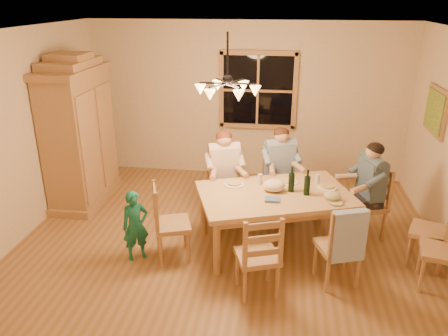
# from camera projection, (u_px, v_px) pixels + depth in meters

# --- Properties ---
(floor) EXTENTS (5.50, 5.50, 0.00)m
(floor) POSITION_uv_depth(u_px,v_px,m) (227.00, 244.00, 5.79)
(floor) COLOR olive
(floor) RESTS_ON ground
(ceiling) EXTENTS (5.50, 5.00, 0.02)m
(ceiling) POSITION_uv_depth(u_px,v_px,m) (228.00, 31.00, 4.79)
(ceiling) COLOR white
(ceiling) RESTS_ON wall_back
(wall_back) EXTENTS (5.50, 0.02, 2.70)m
(wall_back) POSITION_uv_depth(u_px,v_px,m) (246.00, 101.00, 7.59)
(wall_back) COLOR beige
(wall_back) RESTS_ON floor
(wall_left) EXTENTS (0.02, 5.00, 2.70)m
(wall_left) POSITION_uv_depth(u_px,v_px,m) (17.00, 138.00, 5.64)
(wall_left) COLOR beige
(wall_left) RESTS_ON floor
(window) EXTENTS (1.30, 0.06, 1.30)m
(window) POSITION_uv_depth(u_px,v_px,m) (258.00, 91.00, 7.46)
(window) COLOR black
(window) RESTS_ON wall_back
(painting) EXTENTS (0.06, 0.78, 0.64)m
(painting) POSITION_uv_depth(u_px,v_px,m) (436.00, 111.00, 5.95)
(painting) COLOR #A77D48
(painting) RESTS_ON wall_right
(chandelier) EXTENTS (0.77, 0.68, 0.71)m
(chandelier) POSITION_uv_depth(u_px,v_px,m) (227.00, 88.00, 5.02)
(chandelier) COLOR black
(chandelier) RESTS_ON ceiling
(armoire) EXTENTS (0.66, 1.40, 2.30)m
(armoire) POSITION_uv_depth(u_px,v_px,m) (80.00, 136.00, 6.68)
(armoire) COLOR #A77D48
(armoire) RESTS_ON floor
(dining_table) EXTENTS (2.15, 1.71, 0.76)m
(dining_table) POSITION_uv_depth(u_px,v_px,m) (275.00, 200.00, 5.52)
(dining_table) COLOR tan
(dining_table) RESTS_ON floor
(chair_far_left) EXTENTS (0.56, 0.54, 0.99)m
(chair_far_left) POSITION_uv_depth(u_px,v_px,m) (224.00, 199.00, 6.37)
(chair_far_left) COLOR #A8824A
(chair_far_left) RESTS_ON floor
(chair_far_right) EXTENTS (0.56, 0.54, 0.99)m
(chair_far_right) POSITION_uv_depth(u_px,v_px,m) (279.00, 194.00, 6.52)
(chair_far_right) COLOR #A8824A
(chair_far_right) RESTS_ON floor
(chair_near_left) EXTENTS (0.56, 0.54, 0.99)m
(chair_near_left) POSITION_uv_depth(u_px,v_px,m) (257.00, 268.00, 4.76)
(chair_near_left) COLOR #A8824A
(chair_near_left) RESTS_ON floor
(chair_near_right) EXTENTS (0.56, 0.54, 0.99)m
(chair_near_right) POSITION_uv_depth(u_px,v_px,m) (337.00, 258.00, 4.93)
(chair_near_right) COLOR #A8824A
(chair_near_right) RESTS_ON floor
(chair_end_left) EXTENTS (0.54, 0.56, 0.99)m
(chair_end_left) POSITION_uv_depth(u_px,v_px,m) (173.00, 235.00, 5.40)
(chair_end_left) COLOR #A8824A
(chair_end_left) RESTS_ON floor
(chair_end_right) EXTENTS (0.54, 0.56, 0.99)m
(chair_end_right) POSITION_uv_depth(u_px,v_px,m) (365.00, 215.00, 5.89)
(chair_end_right) COLOR #A8824A
(chair_end_right) RESTS_ON floor
(adult_woman) EXTENTS (0.50, 0.52, 0.87)m
(adult_woman) POSITION_uv_depth(u_px,v_px,m) (224.00, 165.00, 6.17)
(adult_woman) COLOR beige
(adult_woman) RESTS_ON floor
(adult_plaid_man) EXTENTS (0.50, 0.52, 0.87)m
(adult_plaid_man) POSITION_uv_depth(u_px,v_px,m) (280.00, 160.00, 6.32)
(adult_plaid_man) COLOR #2F5482
(adult_plaid_man) RESTS_ON floor
(adult_slate_man) EXTENTS (0.52, 0.50, 0.87)m
(adult_slate_man) POSITION_uv_depth(u_px,v_px,m) (370.00, 179.00, 5.70)
(adult_slate_man) COLOR #455D6F
(adult_slate_man) RESTS_ON floor
(towel) EXTENTS (0.39, 0.22, 0.58)m
(towel) POSITION_uv_depth(u_px,v_px,m) (348.00, 236.00, 4.61)
(towel) COLOR #97ADCC
(towel) RESTS_ON chair_near_right
(wine_bottle_a) EXTENTS (0.08, 0.08, 0.33)m
(wine_bottle_a) POSITION_uv_depth(u_px,v_px,m) (292.00, 179.00, 5.46)
(wine_bottle_a) COLOR black
(wine_bottle_a) RESTS_ON dining_table
(wine_bottle_b) EXTENTS (0.08, 0.08, 0.33)m
(wine_bottle_b) POSITION_uv_depth(u_px,v_px,m) (307.00, 182.00, 5.37)
(wine_bottle_b) COLOR black
(wine_bottle_b) RESTS_ON dining_table
(plate_woman) EXTENTS (0.26, 0.26, 0.02)m
(plate_woman) POSITION_uv_depth(u_px,v_px,m) (234.00, 184.00, 5.70)
(plate_woman) COLOR white
(plate_woman) RESTS_ON dining_table
(plate_plaid) EXTENTS (0.26, 0.26, 0.02)m
(plate_plaid) POSITION_uv_depth(u_px,v_px,m) (288.00, 182.00, 5.77)
(plate_plaid) COLOR white
(plate_plaid) RESTS_ON dining_table
(plate_slate) EXTENTS (0.26, 0.26, 0.02)m
(plate_slate) POSITION_uv_depth(u_px,v_px,m) (327.00, 187.00, 5.61)
(plate_slate) COLOR white
(plate_slate) RESTS_ON dining_table
(wine_glass_a) EXTENTS (0.06, 0.06, 0.14)m
(wine_glass_a) POSITION_uv_depth(u_px,v_px,m) (260.00, 179.00, 5.71)
(wine_glass_a) COLOR silver
(wine_glass_a) RESTS_ON dining_table
(wine_glass_b) EXTENTS (0.06, 0.06, 0.14)m
(wine_glass_b) POSITION_uv_depth(u_px,v_px,m) (317.00, 179.00, 5.70)
(wine_glass_b) COLOR silver
(wine_glass_b) RESTS_ON dining_table
(cap) EXTENTS (0.20, 0.20, 0.11)m
(cap) POSITION_uv_depth(u_px,v_px,m) (332.00, 196.00, 5.27)
(cap) COLOR tan
(cap) RESTS_ON dining_table
(napkin) EXTENTS (0.22, 0.19, 0.03)m
(napkin) POSITION_uv_depth(u_px,v_px,m) (272.00, 200.00, 5.26)
(napkin) COLOR slate
(napkin) RESTS_ON dining_table
(cloth_bundle) EXTENTS (0.28, 0.22, 0.15)m
(cloth_bundle) POSITION_uv_depth(u_px,v_px,m) (274.00, 185.00, 5.50)
(cloth_bundle) COLOR beige
(cloth_bundle) RESTS_ON dining_table
(child) EXTENTS (0.39, 0.36, 0.90)m
(child) POSITION_uv_depth(u_px,v_px,m) (135.00, 226.00, 5.33)
(child) COLOR #1A7960
(child) RESTS_ON floor
(chair_spare_front) EXTENTS (0.50, 0.52, 0.99)m
(chair_spare_front) POSITION_uv_depth(u_px,v_px,m) (439.00, 263.00, 4.85)
(chair_spare_front) COLOR #A8824A
(chair_spare_front) RESTS_ON floor
(chair_spare_back) EXTENTS (0.55, 0.57, 0.99)m
(chair_spare_back) POSITION_uv_depth(u_px,v_px,m) (427.00, 242.00, 5.25)
(chair_spare_back) COLOR #A8824A
(chair_spare_back) RESTS_ON floor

